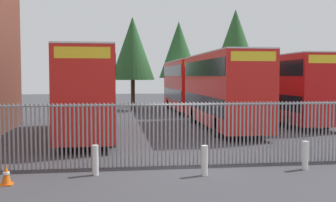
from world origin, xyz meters
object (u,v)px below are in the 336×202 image
at_px(double_decker_bus_far_back, 186,84).
at_px(bollard_near_right, 305,155).
at_px(double_decker_bus_behind_fence_left, 222,88).
at_px(bollard_center_front, 204,161).
at_px(double_decker_bus_behind_fence_right, 285,86).
at_px(bollard_near_left, 95,160).
at_px(double_decker_bus_near_gate, 91,89).
at_px(traffic_cone_mid_forecourt, 6,175).

distance_m(double_decker_bus_far_back, bollard_near_right, 22.80).
relative_size(double_decker_bus_behind_fence_left, bollard_center_front, 11.38).
xyz_separation_m(double_decker_bus_behind_fence_left, double_decker_bus_far_back, (-0.02, 12.07, 0.00)).
distance_m(double_decker_bus_behind_fence_left, bollard_near_right, 10.83).
distance_m(double_decker_bus_behind_fence_left, double_decker_bus_behind_fence_right, 5.48).
distance_m(double_decker_bus_behind_fence_right, bollard_center_front, 16.00).
xyz_separation_m(double_decker_bus_behind_fence_left, bollard_near_left, (-6.89, -10.52, -1.95)).
xyz_separation_m(double_decker_bus_near_gate, double_decker_bus_far_back, (7.47, 14.02, 0.00)).
height_order(double_decker_bus_behind_fence_left, traffic_cone_mid_forecourt, double_decker_bus_behind_fence_left).
relative_size(double_decker_bus_near_gate, traffic_cone_mid_forecourt, 18.32).
bearing_deg(double_decker_bus_behind_fence_left, double_decker_bus_behind_fence_right, 26.24).
height_order(double_decker_bus_behind_fence_left, double_decker_bus_far_back, same).
relative_size(double_decker_bus_behind_fence_right, double_decker_bus_far_back, 1.00).
bearing_deg(traffic_cone_mid_forecourt, bollard_near_left, 18.96).
bearing_deg(traffic_cone_mid_forecourt, double_decker_bus_behind_fence_right, 44.01).
height_order(double_decker_bus_behind_fence_left, bollard_near_left, double_decker_bus_behind_fence_left).
distance_m(double_decker_bus_behind_fence_right, traffic_cone_mid_forecourt, 19.96).
bearing_deg(double_decker_bus_far_back, double_decker_bus_near_gate, -118.03).
bearing_deg(traffic_cone_mid_forecourt, bollard_near_right, 4.37).
height_order(double_decker_bus_behind_fence_right, traffic_cone_mid_forecourt, double_decker_bus_behind_fence_right).
bearing_deg(double_decker_bus_behind_fence_right, double_decker_bus_near_gate, -160.55).
bearing_deg(bollard_center_front, double_decker_bus_behind_fence_right, 57.91).
bearing_deg(double_decker_bus_behind_fence_left, bollard_near_right, -90.13).
xyz_separation_m(double_decker_bus_far_back, bollard_center_front, (-3.51, -23.10, -1.95)).
xyz_separation_m(bollard_near_left, traffic_cone_mid_forecourt, (-2.47, -0.85, -0.19)).
xyz_separation_m(double_decker_bus_far_back, traffic_cone_mid_forecourt, (-9.34, -23.43, -2.13)).
bearing_deg(bollard_near_right, bollard_near_left, 178.89).
distance_m(double_decker_bus_near_gate, bollard_near_right, 11.62).
relative_size(double_decker_bus_far_back, bollard_near_right, 11.38).
bearing_deg(double_decker_bus_near_gate, bollard_near_left, -86.08).
relative_size(double_decker_bus_far_back, bollard_center_front, 11.38).
distance_m(double_decker_bus_behind_fence_left, traffic_cone_mid_forecourt, 14.88).
relative_size(double_decker_bus_near_gate, double_decker_bus_behind_fence_right, 1.00).
height_order(bollard_center_front, bollard_near_right, same).
relative_size(double_decker_bus_near_gate, bollard_center_front, 11.38).
distance_m(double_decker_bus_near_gate, traffic_cone_mid_forecourt, 9.83).
xyz_separation_m(double_decker_bus_behind_fence_left, bollard_center_front, (-3.52, -11.03, -1.95)).
bearing_deg(double_decker_bus_near_gate, double_decker_bus_behind_fence_right, 19.45).
bearing_deg(double_decker_bus_behind_fence_right, bollard_center_front, -122.09).
height_order(double_decker_bus_behind_fence_left, double_decker_bus_behind_fence_right, same).
height_order(bollard_near_left, traffic_cone_mid_forecourt, bollard_near_left).
distance_m(double_decker_bus_near_gate, double_decker_bus_behind_fence_left, 7.73).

